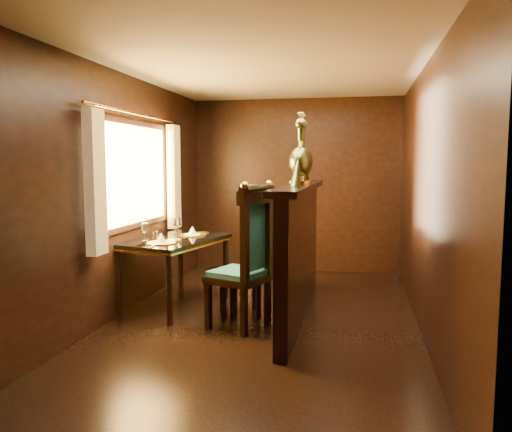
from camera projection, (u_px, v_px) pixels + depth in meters
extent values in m
plane|color=black|center=(263.00, 322.00, 4.96)|extent=(5.00, 5.00, 0.00)
cube|color=black|center=(295.00, 186.00, 7.27)|extent=(3.00, 0.04, 2.50)
cube|color=black|center=(166.00, 230.00, 2.39)|extent=(3.00, 0.04, 2.50)
cube|color=black|center=(120.00, 195.00, 5.13)|extent=(0.04, 5.00, 2.50)
cube|color=black|center=(425.00, 199.00, 4.53)|extent=(0.04, 5.00, 2.50)
cube|color=beige|center=(264.00, 64.00, 4.70)|extent=(3.00, 5.00, 0.04)
cube|color=#FFC672|center=(133.00, 175.00, 5.40)|extent=(0.01, 1.70, 1.05)
cube|color=yellow|center=(95.00, 183.00, 4.44)|extent=(0.10, 0.22, 1.30)
cube|color=yellow|center=(174.00, 177.00, 6.33)|extent=(0.10, 0.22, 1.30)
cylinder|color=orange|center=(138.00, 114.00, 5.32)|extent=(0.03, 2.20, 0.03)
cube|color=black|center=(300.00, 253.00, 5.12)|extent=(0.12, 2.60, 1.30)
cube|color=#3E3A1C|center=(294.00, 248.00, 5.13)|extent=(0.02, 2.20, 0.95)
cube|color=black|center=(300.00, 187.00, 5.05)|extent=(0.26, 2.70, 0.06)
cube|color=black|center=(175.00, 240.00, 5.44)|extent=(1.03, 1.40, 0.04)
cube|color=orange|center=(175.00, 243.00, 5.45)|extent=(1.05, 1.42, 0.02)
cylinder|color=black|center=(118.00, 283.00, 5.11)|extent=(0.06, 0.06, 0.69)
cylinder|color=black|center=(170.00, 290.00, 4.84)|extent=(0.06, 0.06, 0.69)
cylinder|color=black|center=(181.00, 263.00, 6.13)|extent=(0.06, 0.06, 0.69)
cylinder|color=black|center=(226.00, 268.00, 5.86)|extent=(0.06, 0.06, 0.69)
cylinder|color=gold|center=(161.00, 243.00, 5.11)|extent=(0.30, 0.30, 0.01)
cone|color=silver|center=(161.00, 238.00, 5.10)|extent=(0.11, 0.11, 0.10)
cylinder|color=gold|center=(193.00, 235.00, 5.66)|extent=(0.30, 0.30, 0.01)
cone|color=silver|center=(192.00, 230.00, 5.66)|extent=(0.11, 0.11, 0.10)
cylinder|color=silver|center=(153.00, 234.00, 5.54)|extent=(0.03, 0.03, 0.06)
cylinder|color=silver|center=(156.00, 234.00, 5.60)|extent=(0.03, 0.03, 0.06)
cube|color=black|center=(238.00, 278.00, 4.77)|extent=(0.64, 0.64, 0.06)
cube|color=navy|center=(238.00, 273.00, 4.77)|extent=(0.58, 0.58, 0.05)
cube|color=navy|center=(257.00, 237.00, 4.61)|extent=(0.18, 0.38, 0.64)
cube|color=black|center=(208.00, 306.00, 4.74)|extent=(0.05, 0.05, 0.44)
cube|color=black|center=(244.00, 313.00, 4.52)|extent=(0.05, 0.05, 0.44)
cube|color=black|center=(233.00, 296.00, 5.08)|extent=(0.05, 0.05, 0.44)
cube|color=black|center=(268.00, 302.00, 4.86)|extent=(0.05, 0.05, 0.44)
sphere|color=orange|center=(245.00, 186.00, 4.39)|extent=(0.08, 0.08, 0.08)
sphere|color=orange|center=(269.00, 184.00, 4.73)|extent=(0.08, 0.08, 0.08)
cube|color=black|center=(240.00, 276.00, 5.16)|extent=(0.54, 0.54, 0.06)
cube|color=navy|center=(240.00, 272.00, 5.16)|extent=(0.48, 0.48, 0.05)
cube|color=navy|center=(257.00, 242.00, 5.15)|extent=(0.14, 0.32, 0.54)
cube|color=black|center=(224.00, 302.00, 4.99)|extent=(0.05, 0.05, 0.38)
cube|color=black|center=(258.00, 301.00, 5.04)|extent=(0.05, 0.05, 0.38)
cube|color=black|center=(222.00, 293.00, 5.34)|extent=(0.05, 0.05, 0.38)
cube|color=black|center=(254.00, 292.00, 5.38)|extent=(0.05, 0.05, 0.38)
sphere|color=orange|center=(259.00, 204.00, 4.94)|extent=(0.06, 0.06, 0.06)
sphere|color=orange|center=(255.00, 202.00, 5.28)|extent=(0.06, 0.06, 0.06)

